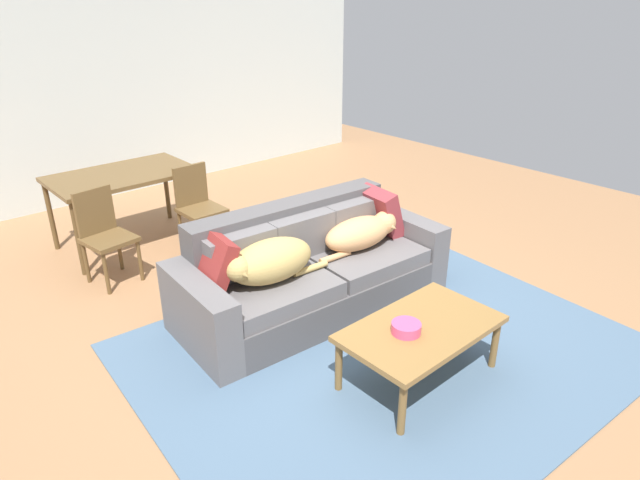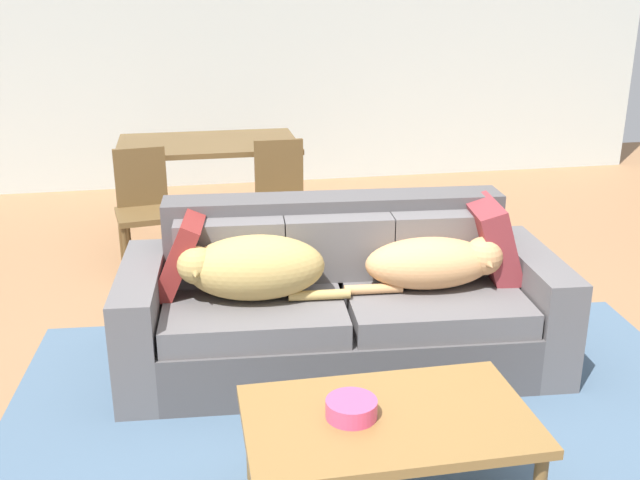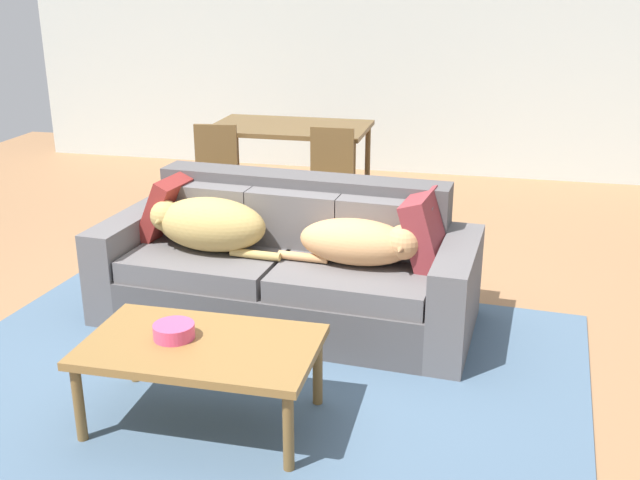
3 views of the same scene
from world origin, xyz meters
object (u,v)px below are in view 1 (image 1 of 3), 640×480
(couch, at_px, (309,271))
(throw_pillow_by_right_arm, at_px, (380,212))
(dining_table, at_px, (123,180))
(dog_on_left_cushion, at_px, (269,262))
(dining_chair_near_right, at_px, (198,204))
(bowl_on_coffee_table, at_px, (406,328))
(coffee_table, at_px, (421,332))
(dog_on_right_cushion, at_px, (362,232))
(throw_pillow_by_left_arm, at_px, (213,263))
(dining_chair_near_left, at_px, (104,232))

(couch, bearing_deg, throw_pillow_by_right_arm, 3.72)
(couch, relative_size, dining_table, 1.69)
(dog_on_left_cushion, xyz_separation_m, dining_chair_near_right, (0.38, 1.72, -0.12))
(throw_pillow_by_right_arm, xyz_separation_m, bowl_on_coffee_table, (-1.06, -1.22, -0.17))
(dining_chair_near_right, bearing_deg, dining_table, 128.56)
(coffee_table, relative_size, bowl_on_coffee_table, 5.58)
(dog_on_right_cushion, bearing_deg, dining_chair_near_right, 112.29)
(couch, height_order, throw_pillow_by_right_arm, throw_pillow_by_right_arm)
(dog_on_right_cushion, height_order, throw_pillow_by_left_arm, throw_pillow_by_left_arm)
(dining_table, relative_size, dining_chair_near_left, 1.61)
(dining_table, xyz_separation_m, dining_chair_near_right, (0.49, -0.61, -0.21))
(dog_on_right_cushion, bearing_deg, couch, 168.65)
(dining_table, distance_m, dining_chair_near_right, 0.81)
(coffee_table, height_order, bowl_on_coffee_table, bowl_on_coffee_table)
(throw_pillow_by_right_arm, bearing_deg, throw_pillow_by_left_arm, 175.86)
(throw_pillow_by_left_arm, bearing_deg, dining_chair_near_right, 63.92)
(couch, relative_size, bowl_on_coffee_table, 12.00)
(dog_on_right_cushion, xyz_separation_m, dining_chair_near_right, (-0.57, 1.75, -0.09))
(couch, xyz_separation_m, dog_on_right_cushion, (0.48, -0.13, 0.26))
(bowl_on_coffee_table, xyz_separation_m, dining_chair_near_left, (-0.86, 2.82, 0.01))
(dining_chair_near_right, bearing_deg, bowl_on_coffee_table, -93.11)
(dog_on_left_cushion, relative_size, throw_pillow_by_left_arm, 2.05)
(couch, relative_size, throw_pillow_by_right_arm, 5.52)
(dining_table, relative_size, dining_chair_near_right, 1.59)
(bowl_on_coffee_table, distance_m, dining_chair_near_left, 2.94)
(throw_pillow_by_right_arm, distance_m, dining_chair_near_left, 2.50)
(couch, distance_m, dining_table, 2.33)
(throw_pillow_by_right_arm, bearing_deg, bowl_on_coffee_table, -131.02)
(dog_on_left_cushion, height_order, throw_pillow_by_left_arm, throw_pillow_by_left_arm)
(couch, height_order, throw_pillow_by_left_arm, couch)
(dog_on_right_cushion, height_order, dining_chair_near_left, dining_chair_near_left)
(dog_on_right_cushion, relative_size, throw_pillow_by_left_arm, 2.02)
(throw_pillow_by_right_arm, xyz_separation_m, dining_chair_near_left, (-1.92, 1.59, -0.16))
(dining_table, bearing_deg, throw_pillow_by_left_arm, -96.56)
(coffee_table, bearing_deg, dining_table, 98.29)
(couch, distance_m, dining_chair_near_left, 1.93)
(dog_on_right_cushion, xyz_separation_m, coffee_table, (-0.56, -1.12, -0.20))
(couch, xyz_separation_m, throw_pillow_by_right_arm, (0.84, -0.01, 0.31))
(couch, relative_size, coffee_table, 2.15)
(dog_on_right_cushion, distance_m, bowl_on_coffee_table, 1.31)
(dining_chair_near_right, bearing_deg, throw_pillow_by_left_arm, -116.65)
(dog_on_right_cushion, height_order, coffee_table, dog_on_right_cushion)
(dog_on_right_cushion, bearing_deg, dog_on_left_cushion, -178.04)
(couch, xyz_separation_m, coffee_table, (-0.08, -1.25, 0.06))
(throw_pillow_by_right_arm, relative_size, bowl_on_coffee_table, 2.17)
(dog_on_left_cushion, bearing_deg, dining_table, 96.82)
(coffee_table, xyz_separation_m, dining_chair_near_left, (-0.99, 2.84, 0.09))
(dog_on_left_cushion, distance_m, dog_on_right_cushion, 0.96)
(throw_pillow_by_left_arm, height_order, dining_chair_near_left, dining_chair_near_left)
(throw_pillow_by_right_arm, height_order, bowl_on_coffee_table, throw_pillow_by_right_arm)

